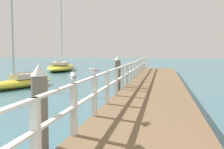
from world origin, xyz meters
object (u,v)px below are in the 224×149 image
at_px(boat_2, 61,67).
at_px(seagull_background, 94,71).
at_px(dock_piling_near, 40,116).
at_px(seagull_foreground, 73,76).
at_px(dock_piling_far, 118,75).
at_px(boat_6, 19,82).

bearing_deg(boat_2, seagull_background, -77.14).
bearing_deg(seagull_background, dock_piling_near, 95.30).
height_order(seagull_foreground, seagull_background, same).
distance_m(dock_piling_near, dock_piling_far, 8.15).
relative_size(dock_piling_far, seagull_foreground, 3.99).
bearing_deg(dock_piling_near, boat_6, 121.75).
distance_m(dock_piling_near, boat_6, 11.11).
xyz_separation_m(dock_piling_far, boat_6, (-5.84, 1.29, -0.61)).
xyz_separation_m(seagull_background, boat_2, (-8.84, 20.28, -1.15)).
bearing_deg(boat_6, dock_piling_far, -172.61).
distance_m(dock_piling_far, boat_6, 6.01).
bearing_deg(dock_piling_far, boat_2, 120.38).
relative_size(seagull_foreground, seagull_background, 0.97).
relative_size(dock_piling_far, boat_6, 0.36).
height_order(dock_piling_far, seagull_foreground, dock_piling_far).
bearing_deg(boat_6, seagull_background, 150.94).
bearing_deg(dock_piling_far, seagull_foreground, -87.10).
distance_m(dock_piling_far, seagull_foreground, 7.48).
bearing_deg(boat_2, boat_6, -89.40).
relative_size(seagull_background, boat_2, 0.05).
height_order(seagull_foreground, boat_2, boat_2).
bearing_deg(dock_piling_far, dock_piling_near, -90.00).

